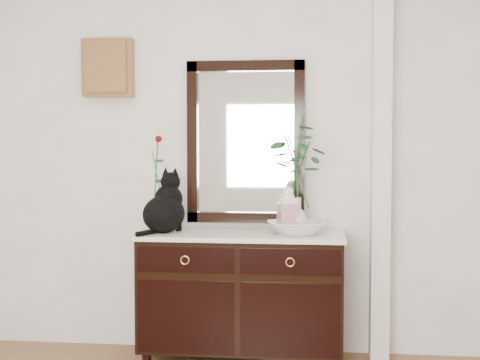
# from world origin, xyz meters

# --- Properties ---
(wall_back) EXTENTS (3.60, 0.04, 2.70)m
(wall_back) POSITION_xyz_m (0.00, 1.98, 1.35)
(wall_back) COLOR white
(wall_back) RESTS_ON ground
(pilaster) EXTENTS (0.12, 0.20, 2.70)m
(pilaster) POSITION_xyz_m (1.00, 1.90, 1.35)
(pilaster) COLOR white
(pilaster) RESTS_ON ground
(sideboard) EXTENTS (1.33, 0.52, 0.82)m
(sideboard) POSITION_xyz_m (0.10, 1.73, 0.47)
(sideboard) COLOR black
(sideboard) RESTS_ON ground
(wall_mirror) EXTENTS (0.80, 0.06, 1.10)m
(wall_mirror) POSITION_xyz_m (0.10, 1.97, 1.44)
(wall_mirror) COLOR black
(wall_mirror) RESTS_ON wall_back
(key_cabinet) EXTENTS (0.35, 0.10, 0.40)m
(key_cabinet) POSITION_xyz_m (-0.85, 1.94, 1.95)
(key_cabinet) COLOR brown
(key_cabinet) RESTS_ON wall_back
(cat) EXTENTS (0.39, 0.43, 0.40)m
(cat) POSITION_xyz_m (-0.41, 1.70, 1.05)
(cat) COLOR black
(cat) RESTS_ON sideboard
(lotus_bowl) EXTENTS (0.46, 0.46, 0.09)m
(lotus_bowl) POSITION_xyz_m (0.46, 1.69, 0.89)
(lotus_bowl) COLOR silver
(lotus_bowl) RESTS_ON sideboard
(vase_branches) EXTENTS (0.39, 0.39, 0.76)m
(vase_branches) POSITION_xyz_m (0.46, 1.69, 1.25)
(vase_branches) COLOR silver
(vase_branches) RESTS_ON lotus_bowl
(bud_vase_rose) EXTENTS (0.10, 0.10, 0.64)m
(bud_vase_rose) POSITION_xyz_m (-0.47, 1.74, 1.17)
(bud_vase_rose) COLOR #2D6A2A
(bud_vase_rose) RESTS_ON sideboard
(ginger_jar) EXTENTS (0.15, 0.15, 0.32)m
(ginger_jar) POSITION_xyz_m (0.40, 1.67, 1.01)
(ginger_jar) COLOR silver
(ginger_jar) RESTS_ON sideboard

